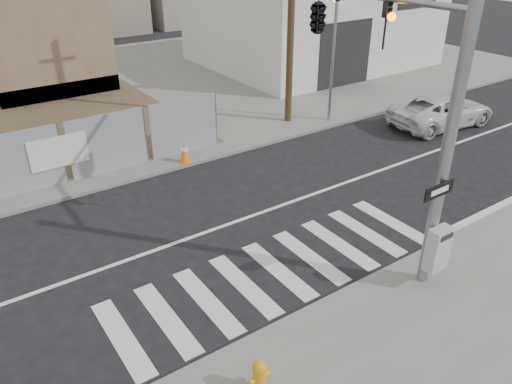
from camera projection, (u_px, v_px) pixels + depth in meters
ground at (225, 226)px, 14.03m from camera, size 100.00×100.00×0.00m
sidewalk_far at (74, 98)px, 24.14m from camera, size 50.00×20.00×0.12m
signal_pole at (357, 56)px, 11.52m from camera, size 0.96×5.87×7.00m
far_signal_pole at (334, 39)px, 19.71m from camera, size 0.16×0.20×5.60m
concrete_wall_right at (50, 28)px, 22.38m from camera, size 5.50×1.30×8.00m
auto_shop at (312, 20)px, 29.22m from camera, size 12.00×10.20×5.95m
fire_hydrant at (259, 377)px, 8.76m from camera, size 0.43×0.38×0.70m
suv at (442, 110)px, 20.72m from camera, size 4.88×2.60×1.30m
traffic_cone_d at (184, 153)px, 17.33m from camera, size 0.48×0.48×0.72m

